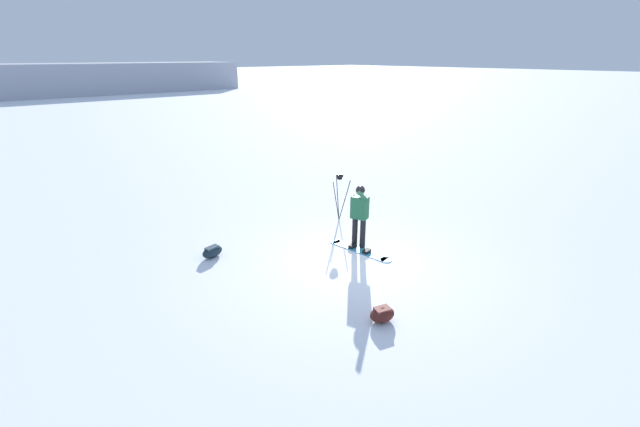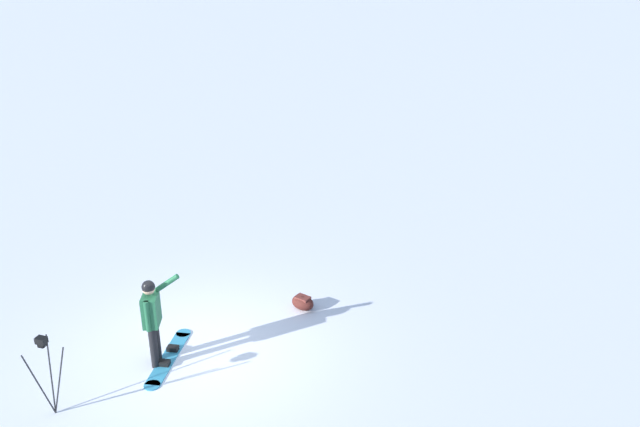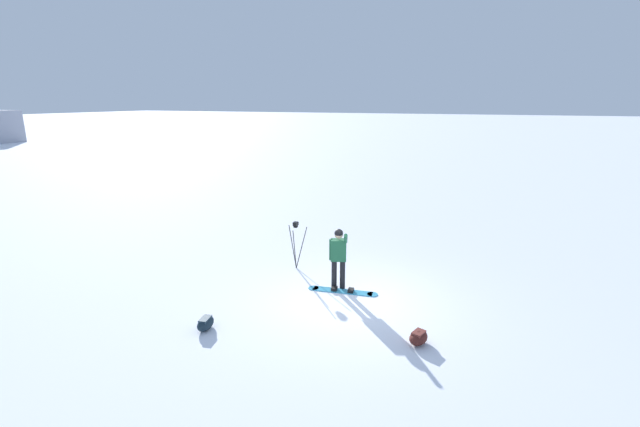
# 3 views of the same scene
# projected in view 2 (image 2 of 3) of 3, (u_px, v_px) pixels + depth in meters

# --- Properties ---
(ground_plane) EXTENTS (300.00, 300.00, 0.00)m
(ground_plane) POSITION_uv_depth(u_px,v_px,m) (200.00, 354.00, 12.12)
(ground_plane) COLOR white
(snowboarder) EXTENTS (0.62, 0.62, 1.67)m
(snowboarder) POSITION_uv_depth(u_px,v_px,m) (152.00, 314.00, 11.49)
(snowboarder) COLOR black
(snowboarder) RESTS_ON ground_plane
(snowboard) EXTENTS (1.83, 0.50, 0.10)m
(snowboard) POSITION_uv_depth(u_px,v_px,m) (169.00, 357.00, 11.99)
(snowboard) COLOR teal
(snowboard) RESTS_ON ground_plane
(gear_bag_large) EXTENTS (0.46, 0.56, 0.28)m
(gear_bag_large) POSITION_uv_depth(u_px,v_px,m) (303.00, 302.00, 13.46)
(gear_bag_large) COLOR #4C1E19
(gear_bag_large) RESTS_ON ground_plane
(camera_tripod) EXTENTS (0.61, 0.50, 1.43)m
(camera_tripod) POSITION_uv_depth(u_px,v_px,m) (45.00, 360.00, 10.28)
(camera_tripod) COLOR #262628
(camera_tripod) RESTS_ON ground_plane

